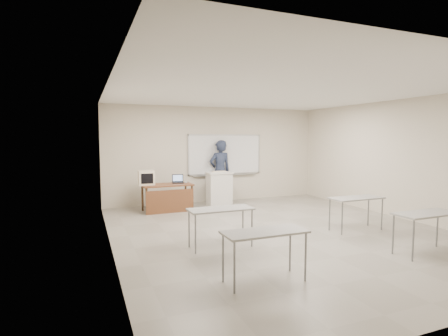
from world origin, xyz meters
name	(u,v)px	position (x,y,z in m)	size (l,w,h in m)	color
floor	(281,232)	(0.00, 0.00, -0.01)	(7.00, 8.00, 0.01)	gray
whiteboard	(225,155)	(0.30, 3.97, 1.48)	(2.48, 0.10, 1.31)	white
student_desks	(321,214)	(0.00, -1.35, 0.67)	(4.40, 2.20, 0.73)	gray
instructor_desk	(168,192)	(-1.80, 2.96, 0.54)	(1.38, 0.69, 0.75)	brown
podium	(219,189)	(-0.20, 3.20, 0.51)	(0.72, 0.53, 1.01)	white
crt_monitor	(146,178)	(-2.35, 3.20, 0.94)	(0.42, 0.47, 0.40)	beige
laptop	(177,181)	(-1.46, 3.23, 0.81)	(0.32, 0.30, 0.24)	black
mouse	(186,182)	(-1.25, 3.12, 0.77)	(0.10, 0.06, 0.04)	#B2B4BB
keyboard	(219,172)	(-0.17, 3.28, 1.02)	(0.42, 0.14, 0.02)	beige
presenter	(220,171)	(0.07, 3.81, 0.98)	(0.72, 0.47, 1.96)	black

